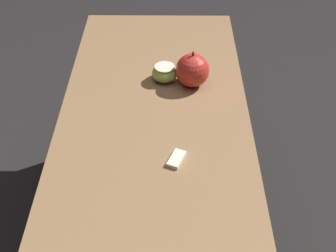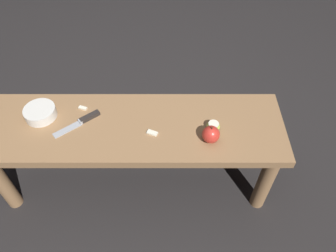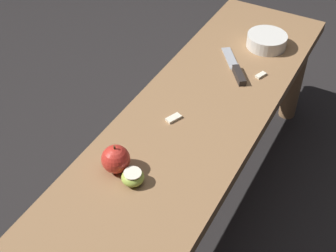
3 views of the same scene
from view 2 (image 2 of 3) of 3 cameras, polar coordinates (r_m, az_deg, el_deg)
ground_plane at (r=1.85m, az=-5.10°, el=-9.09°), size 8.00×8.00×0.00m
wooden_bench at (r=1.55m, az=-6.03°, el=-1.86°), size 1.39×0.41×0.46m
knife at (r=1.54m, az=-14.30°, el=1.05°), size 0.20×0.16×0.02m
apple_whole at (r=1.40m, az=7.65°, el=-1.49°), size 0.08×0.08×0.09m
apple_cut at (r=1.46m, az=8.07°, el=-0.05°), size 0.06×0.06×0.04m
apple_slice_near_knife at (r=1.60m, az=-14.42°, el=3.13°), size 0.04×0.03×0.01m
apple_slice_center at (r=1.45m, az=-2.58°, el=-1.18°), size 0.05×0.04×0.01m
bowl at (r=1.61m, az=-21.17°, el=2.26°), size 0.14×0.14×0.05m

